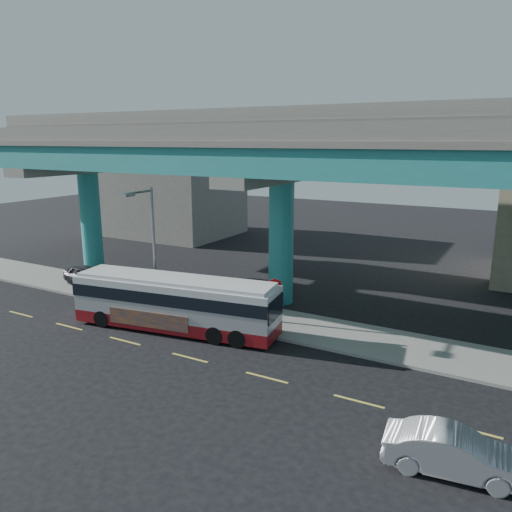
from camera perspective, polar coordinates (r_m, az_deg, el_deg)
The scene contains 10 objects.
ground at distance 23.78m, azimuth -7.13°, elevation -11.21°, with size 120.00×120.00×0.00m, color black.
sidewalk at distance 28.01m, azimuth -0.42°, elevation -7.09°, with size 70.00×4.00×0.15m, color gray.
lane_markings at distance 23.56m, azimuth -7.57°, elevation -11.45°, with size 58.00×0.12×0.01m.
viaduct at distance 29.47m, azimuth 3.10°, elevation 11.92°, with size 52.00×12.40×11.70m.
building_concrete at distance 53.16m, azimuth -9.38°, elevation 7.31°, with size 12.00×10.00×9.00m, color gray.
transit_bus at distance 26.40m, azimuth -9.22°, elevation -5.14°, with size 11.30×4.05×2.84m.
sedan at distance 17.03m, azimuth 21.73°, elevation -20.14°, with size 4.28×1.94×1.36m, color #A4A5A9.
parked_car at distance 35.71m, azimuth -18.75°, elevation -2.10°, with size 3.96×1.98×1.30m, color #2C2C31.
street_lamp at distance 28.34m, azimuth -12.37°, elevation 2.71°, with size 0.50×2.34×7.06m.
stop_sign at distance 25.31m, azimuth 2.10°, elevation -4.25°, with size 0.74×0.46×2.81m.
Camera 1 is at (13.03, -17.32, 9.78)m, focal length 35.00 mm.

